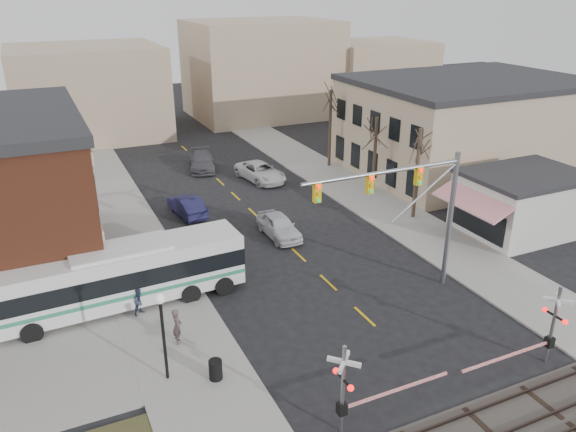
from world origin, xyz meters
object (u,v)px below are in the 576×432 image
(rr_crossing_east, at_px, (546,328))
(car_a, at_px, (279,226))
(pedestrian_near, at_px, (177,326))
(pedestrian_far, at_px, (140,301))
(trash_bin, at_px, (216,370))
(rr_crossing_west, at_px, (352,387))
(car_d, at_px, (202,161))
(street_lamp, at_px, (162,319))
(traffic_signal_mast, at_px, (414,199))
(car_c, at_px, (260,172))
(transit_bus, at_px, (123,275))
(car_b, at_px, (187,206))

(rr_crossing_east, bearing_deg, car_a, 105.93)
(pedestrian_near, xyz_separation_m, pedestrian_far, (-1.14, 3.35, -0.17))
(rr_crossing_east, distance_m, trash_bin, 14.94)
(rr_crossing_west, bearing_deg, pedestrian_near, 119.76)
(rr_crossing_east, distance_m, car_d, 35.59)
(pedestrian_near, bearing_deg, trash_bin, -160.55)
(street_lamp, xyz_separation_m, car_d, (10.35, 29.02, -2.39))
(traffic_signal_mast, bearing_deg, car_c, 90.03)
(rr_crossing_east, height_order, car_a, rr_crossing_east)
(transit_bus, relative_size, traffic_signal_mast, 1.38)
(rr_crossing_west, relative_size, car_a, 1.20)
(car_a, xyz_separation_m, pedestrian_near, (-9.61, -9.51, 0.25))
(rr_crossing_west, xyz_separation_m, car_c, (8.25, 29.53, -1.18))
(rr_crossing_west, bearing_deg, car_a, 74.79)
(street_lamp, distance_m, trash_bin, 3.37)
(rr_crossing_west, height_order, pedestrian_near, rr_crossing_west)
(rr_crossing_east, bearing_deg, car_c, 93.36)
(pedestrian_near, bearing_deg, pedestrian_far, 24.53)
(street_lamp, relative_size, car_a, 0.92)
(trash_bin, xyz_separation_m, car_c, (12.20, 24.56, 0.20))
(traffic_signal_mast, relative_size, pedestrian_near, 5.12)
(traffic_signal_mast, height_order, pedestrian_far, traffic_signal_mast)
(car_b, bearing_deg, pedestrian_near, 66.56)
(transit_bus, bearing_deg, rr_crossing_west, -63.94)
(car_a, xyz_separation_m, car_d, (-0.38, 17.09, -0.01))
(car_b, xyz_separation_m, pedestrian_far, (-6.00, -12.64, 0.12))
(car_b, bearing_deg, rr_crossing_east, 105.45)
(car_c, bearing_deg, rr_crossing_west, -114.80)
(car_c, bearing_deg, pedestrian_near, -130.74)
(traffic_signal_mast, distance_m, pedestrian_far, 15.47)
(traffic_signal_mast, xyz_separation_m, car_a, (-3.41, 10.08, -4.92))
(transit_bus, xyz_separation_m, rr_crossing_west, (6.41, -13.10, 0.09))
(trash_bin, height_order, car_a, car_a)
(car_a, relative_size, pedestrian_far, 3.07)
(car_b, bearing_deg, rr_crossing_west, 83.24)
(street_lamp, bearing_deg, car_a, 48.01)
(rr_crossing_west, xyz_separation_m, car_d, (4.47, 34.93, -1.18))
(street_lamp, xyz_separation_m, car_b, (5.98, 18.42, -2.41))
(traffic_signal_mast, distance_m, pedestrian_near, 13.85)
(car_b, height_order, car_c, car_c)
(trash_bin, bearing_deg, car_b, 78.20)
(trash_bin, relative_size, pedestrian_near, 0.50)
(trash_bin, xyz_separation_m, pedestrian_near, (-0.82, 3.36, 0.46))
(car_b, xyz_separation_m, pedestrian_near, (-4.86, -16.00, 0.28))
(transit_bus, relative_size, car_b, 2.83)
(car_a, relative_size, pedestrian_near, 2.51)
(car_a, bearing_deg, trash_bin, -124.79)
(transit_bus, bearing_deg, pedestrian_near, -70.97)
(pedestrian_far, bearing_deg, car_a, 3.81)
(traffic_signal_mast, bearing_deg, car_a, 108.72)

